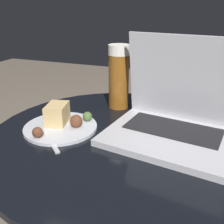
# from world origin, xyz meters

# --- Properties ---
(table) EXTENTS (0.76, 0.76, 0.54)m
(table) POSITION_xyz_m (0.00, 0.00, 0.39)
(table) COLOR #9E9EA3
(table) RESTS_ON ground_plane
(napkin) EXTENTS (0.20, 0.17, 0.00)m
(napkin) POSITION_xyz_m (-0.18, -0.03, 0.54)
(napkin) COLOR white
(napkin) RESTS_ON table
(laptop) EXTENTS (0.37, 0.31, 0.27)m
(laptop) POSITION_xyz_m (0.15, 0.05, 0.60)
(laptop) COLOR silver
(laptop) RESTS_ON table
(beer_glass) EXTENTS (0.07, 0.07, 0.22)m
(beer_glass) POSITION_xyz_m (-0.07, 0.21, 0.65)
(beer_glass) COLOR brown
(beer_glass) RESTS_ON table
(snack_plate) EXTENTS (0.22, 0.22, 0.07)m
(snack_plate) POSITION_xyz_m (-0.18, -0.02, 0.56)
(snack_plate) COLOR silver
(snack_plate) RESTS_ON table
(fork) EXTENTS (0.16, 0.14, 0.00)m
(fork) POSITION_xyz_m (-0.19, -0.08, 0.54)
(fork) COLOR silver
(fork) RESTS_ON table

